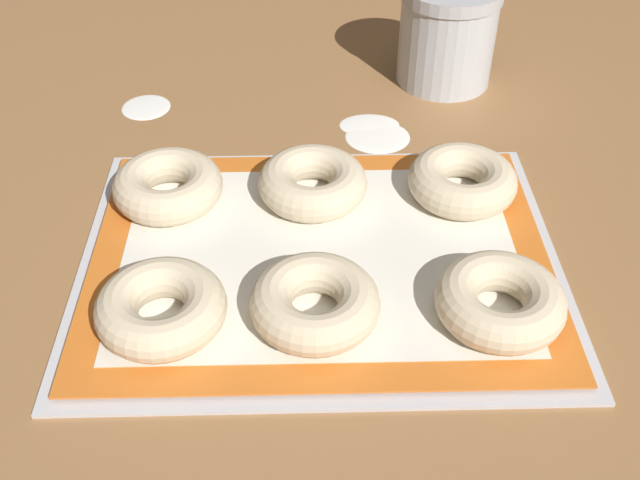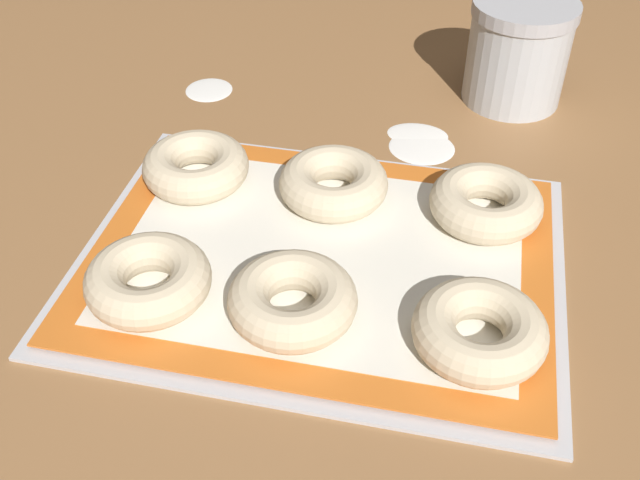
% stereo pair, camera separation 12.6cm
% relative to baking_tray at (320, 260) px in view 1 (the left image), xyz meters
% --- Properties ---
extents(ground_plane, '(2.80, 2.80, 0.00)m').
position_rel_baking_tray_xyz_m(ground_plane, '(0.02, 0.00, -0.00)').
color(ground_plane, olive).
extents(baking_tray, '(0.46, 0.35, 0.01)m').
position_rel_baking_tray_xyz_m(baking_tray, '(0.00, 0.00, 0.00)').
color(baking_tray, silver).
rests_on(baking_tray, ground_plane).
extents(baking_mat, '(0.44, 0.33, 0.00)m').
position_rel_baking_tray_xyz_m(baking_mat, '(0.00, 0.00, 0.01)').
color(baking_mat, orange).
rests_on(baking_mat, baking_tray).
extents(bagel_front_left, '(0.11, 0.11, 0.04)m').
position_rel_baking_tray_xyz_m(bagel_front_left, '(-0.14, -0.08, 0.03)').
color(bagel_front_left, beige).
rests_on(bagel_front_left, baking_mat).
extents(bagel_front_center, '(0.11, 0.11, 0.04)m').
position_rel_baking_tray_xyz_m(bagel_front_center, '(-0.01, -0.08, 0.03)').
color(bagel_front_center, beige).
rests_on(bagel_front_center, baking_mat).
extents(bagel_front_right, '(0.11, 0.11, 0.04)m').
position_rel_baking_tray_xyz_m(bagel_front_right, '(0.15, -0.08, 0.03)').
color(bagel_front_right, beige).
rests_on(bagel_front_right, baking_mat).
extents(bagel_back_left, '(0.11, 0.11, 0.04)m').
position_rel_baking_tray_xyz_m(bagel_back_left, '(-0.15, 0.09, 0.03)').
color(bagel_back_left, beige).
rests_on(bagel_back_left, baking_mat).
extents(bagel_back_center, '(0.11, 0.11, 0.04)m').
position_rel_baking_tray_xyz_m(bagel_back_center, '(-0.01, 0.09, 0.03)').
color(bagel_back_center, beige).
rests_on(bagel_back_center, baking_mat).
extents(bagel_back_right, '(0.11, 0.11, 0.04)m').
position_rel_baking_tray_xyz_m(bagel_back_right, '(0.15, 0.09, 0.03)').
color(bagel_back_right, beige).
rests_on(bagel_back_right, baking_mat).
extents(flour_canister, '(0.13, 0.13, 0.13)m').
position_rel_baking_tray_xyz_m(flour_canister, '(0.17, 0.36, 0.06)').
color(flour_canister, silver).
rests_on(flour_canister, ground_plane).
extents(flour_patch_near, '(0.08, 0.07, 0.00)m').
position_rel_baking_tray_xyz_m(flour_patch_near, '(0.07, 0.22, -0.00)').
color(flour_patch_near, white).
rests_on(flour_patch_near, ground_plane).
extents(flour_patch_far, '(0.07, 0.05, 0.00)m').
position_rel_baking_tray_xyz_m(flour_patch_far, '(0.07, 0.25, -0.00)').
color(flour_patch_far, white).
rests_on(flour_patch_far, ground_plane).
extents(flour_patch_side, '(0.06, 0.06, 0.00)m').
position_rel_baking_tray_xyz_m(flour_patch_side, '(-0.21, 0.29, -0.00)').
color(flour_patch_side, white).
rests_on(flour_patch_side, ground_plane).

